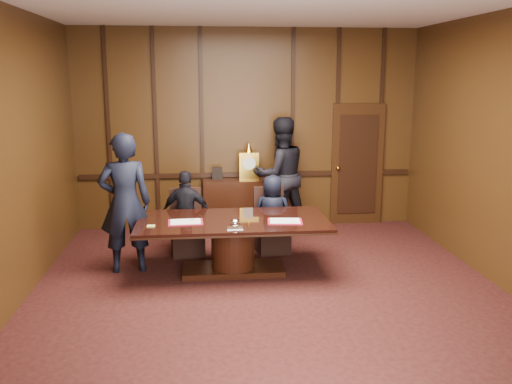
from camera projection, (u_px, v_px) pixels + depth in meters
room at (277, 160)px, 6.30m from camera, size 7.00×7.04×3.50m
sideboard at (249, 202)px, 9.60m from camera, size 1.60×0.45×1.54m
conference_table at (233, 237)px, 7.45m from camera, size 2.62×1.32×0.76m
folder_left at (186, 222)px, 7.23m from camera, size 0.48×0.35×0.02m
folder_right at (285, 221)px, 7.27m from camera, size 0.49×0.38×0.02m
inkstand at (235, 224)px, 6.95m from camera, size 0.20×0.14×0.12m
notepad at (151, 226)px, 7.05m from camera, size 0.10×0.07×0.01m
chair_left at (187, 235)px, 8.29m from camera, size 0.54×0.54×0.99m
chair_right at (271, 233)px, 8.41m from camera, size 0.55×0.55×0.99m
signatory_left at (187, 214)px, 8.14m from camera, size 0.81×0.46×1.31m
signatory_right at (272, 214)px, 8.27m from camera, size 0.66×0.50×1.22m
witness_left at (125, 203)px, 7.42m from camera, size 0.77×0.57×1.95m
witness_right at (280, 175)px, 9.38m from camera, size 1.15×1.01×2.00m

